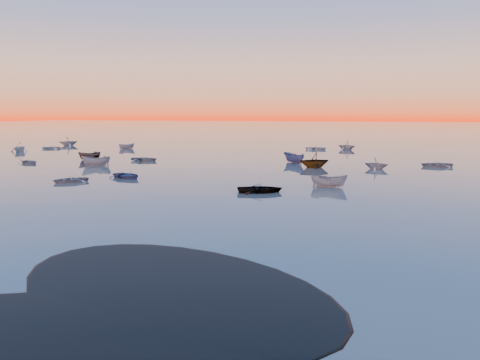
% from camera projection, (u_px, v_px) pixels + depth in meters
% --- Properties ---
extents(ground, '(600.00, 600.00, 0.00)m').
position_uv_depth(ground, '(319.00, 143.00, 114.78)').
color(ground, slate).
rests_on(ground, ground).
extents(mud_lobes, '(140.00, 6.00, 0.07)m').
position_uv_depth(mud_lobes, '(45.00, 301.00, 18.52)').
color(mud_lobes, black).
rests_on(mud_lobes, ground).
extents(moored_fleet, '(124.00, 58.00, 1.20)m').
position_uv_depth(moored_fleet, '(286.00, 163.00, 69.99)').
color(moored_fleet, white).
rests_on(moored_fleet, ground).
extents(boat_near_left, '(3.31, 4.46, 1.03)m').
position_uv_depth(boat_near_left, '(127.00, 178.00, 53.57)').
color(boat_near_left, '#3B4470').
rests_on(boat_near_left, ground).
extents(boat_near_center, '(1.87, 3.82, 1.28)m').
position_uv_depth(boat_near_center, '(329.00, 187.00, 47.20)').
color(boat_near_center, slate).
rests_on(boat_near_center, ground).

